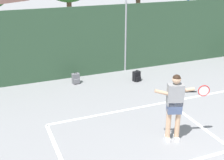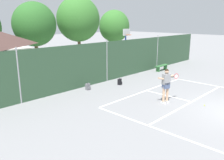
% 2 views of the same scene
% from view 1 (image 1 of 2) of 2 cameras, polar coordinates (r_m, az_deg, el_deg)
% --- Properties ---
extents(chainlink_fence, '(26.09, 0.09, 2.99)m').
position_cam_1_polar(chainlink_fence, '(12.91, 2.53, 7.83)').
color(chainlink_fence, '#2D4C33').
rests_on(chainlink_fence, ground).
extents(basketball_hoop, '(0.90, 0.67, 3.55)m').
position_cam_1_polar(basketball_hoop, '(16.78, 14.15, 13.45)').
color(basketball_hoop, '#284CB2').
rests_on(basketball_hoop, ground).
extents(tennis_player, '(1.40, 0.45, 1.85)m').
position_cam_1_polar(tennis_player, '(7.88, 11.76, -4.08)').
color(tennis_player, silver).
rests_on(tennis_player, ground).
extents(backpack_grey, '(0.29, 0.25, 0.46)m').
position_cam_1_polar(backpack_grey, '(11.86, -6.79, 0.24)').
color(backpack_grey, slate).
rests_on(backpack_grey, ground).
extents(backpack_black, '(0.32, 0.30, 0.46)m').
position_cam_1_polar(backpack_black, '(12.06, 4.65, 0.68)').
color(backpack_black, black).
rests_on(backpack_black, ground).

